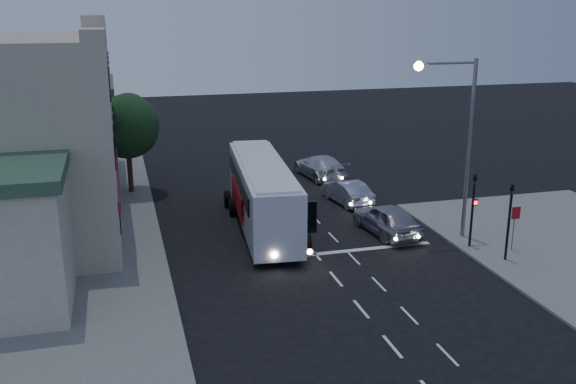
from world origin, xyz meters
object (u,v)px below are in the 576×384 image
object	(u,v)px
tour_bus	(263,192)
regulatory_sign	(515,221)
traffic_signal_side	(510,213)
street_tree	(126,124)
car_suv	(387,219)
car_sedan_b	(320,166)
traffic_signal_main	(473,201)
streetlight	(459,129)
car_sedan_a	(347,192)

from	to	relation	value
tour_bus	regulatory_sign	world-z (taller)	tour_bus
traffic_signal_side	regulatory_sign	world-z (taller)	traffic_signal_side
regulatory_sign	street_tree	bearing A→B (deg)	138.92
tour_bus	car_suv	bearing A→B (deg)	-19.06
tour_bus	car_sedan_b	distance (m)	11.02
traffic_signal_main	traffic_signal_side	bearing A→B (deg)	-70.51
regulatory_sign	street_tree	xyz separation A→B (m)	(-17.51, 15.26, 2.90)
car_sedan_b	streetlight	world-z (taller)	streetlight
traffic_signal_main	car_sedan_a	bearing A→B (deg)	110.59
car_sedan_a	traffic_signal_main	world-z (taller)	traffic_signal_main
streetlight	street_tree	size ratio (longest dim) A/B	1.45
car_suv	streetlight	distance (m)	5.92
car_sedan_b	regulatory_sign	bearing A→B (deg)	99.32
traffic_signal_main	street_tree	world-z (taller)	street_tree
tour_bus	traffic_signal_side	distance (m)	12.52
tour_bus	traffic_signal_side	size ratio (longest dim) A/B	2.92
car_suv	regulatory_sign	xyz separation A→B (m)	(4.83, -4.04, 0.78)
car_sedan_b	regulatory_sign	distance (m)	16.51
car_suv	regulatory_sign	size ratio (longest dim) A/B	2.17
car_sedan_a	car_sedan_b	bearing A→B (deg)	-100.56
car_suv	streetlight	bearing A→B (deg)	144.23
car_suv	streetlight	xyz separation A→B (m)	(2.88, -1.60, 4.92)
car_sedan_a	regulatory_sign	xyz separation A→B (m)	(4.96, -9.68, 0.89)
traffic_signal_side	traffic_signal_main	bearing A→B (deg)	109.49
car_suv	traffic_signal_main	size ratio (longest dim) A/B	1.17
car_suv	car_sedan_a	size ratio (longest dim) A/B	1.11
car_sedan_a	streetlight	bearing A→B (deg)	104.51
car_suv	regulatory_sign	bearing A→B (deg)	133.44
regulatory_sign	car_sedan_b	bearing A→B (deg)	106.49
tour_bus	street_tree	bearing A→B (deg)	133.22
car_suv	regulatory_sign	world-z (taller)	regulatory_sign
tour_bus	streetlight	bearing A→B (deg)	-20.67
car_sedan_b	traffic_signal_side	world-z (taller)	traffic_signal_side
car_suv	car_sedan_b	world-z (taller)	car_suv
traffic_signal_main	streetlight	world-z (taller)	streetlight
tour_bus	car_sedan_a	world-z (taller)	tour_bus
car_suv	traffic_signal_side	xyz separation A→B (m)	(3.83, -5.00, 1.61)
car_sedan_b	traffic_signal_main	bearing A→B (deg)	94.22
car_sedan_b	regulatory_sign	size ratio (longest dim) A/B	2.46
traffic_signal_main	regulatory_sign	bearing A→B (deg)	-30.84
regulatory_sign	car_sedan_a	bearing A→B (deg)	117.11
car_sedan_b	regulatory_sign	world-z (taller)	regulatory_sign
car_sedan_b	street_tree	xyz separation A→B (m)	(-12.83, -0.55, 3.71)
car_sedan_a	traffic_signal_side	xyz separation A→B (m)	(3.96, -10.65, 1.71)
regulatory_sign	street_tree	world-z (taller)	street_tree
tour_bus	car_sedan_b	world-z (taller)	tour_bus
car_suv	car_sedan_b	distance (m)	11.78
traffic_signal_main	street_tree	distance (m)	21.38
regulatory_sign	traffic_signal_side	bearing A→B (deg)	-136.08
car_suv	car_sedan_a	xyz separation A→B (m)	(-0.12, 5.65, -0.11)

